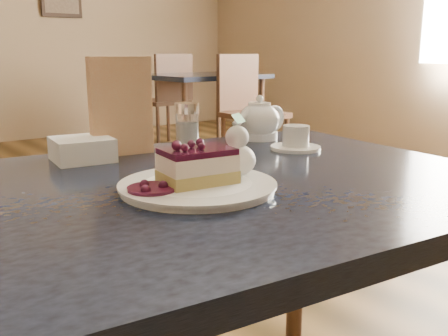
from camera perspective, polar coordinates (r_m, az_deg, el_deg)
main_table at (r=0.89m, az=-4.43°, el=-6.52°), size 1.25×0.93×0.72m
dessert_plate at (r=0.82m, az=-3.04°, el=-2.12°), size 0.25×0.25×0.01m
cheesecake_slice at (r=0.81m, az=-3.07°, el=0.23°), size 0.13×0.10×0.06m
whipped_cream at (r=0.86m, az=1.49°, el=0.93°), size 0.07×0.07×0.06m
berry_sauce at (r=0.78m, az=-8.23°, el=-2.35°), size 0.08×0.08×0.01m
tea_set at (r=1.27m, az=4.82°, el=4.93°), size 0.16×0.27×0.10m
menu_card at (r=1.11m, az=-11.70°, el=6.90°), size 0.14×0.05×0.21m
sugar_shaker at (r=1.18m, az=-4.24°, el=4.95°), size 0.06×0.06×0.11m
napkin_stack at (r=1.08m, az=-15.91°, el=2.08°), size 0.13×0.13×0.05m
bg_table_far_right at (r=4.64m, az=-2.31°, el=2.20°), size 1.03×1.83×1.22m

